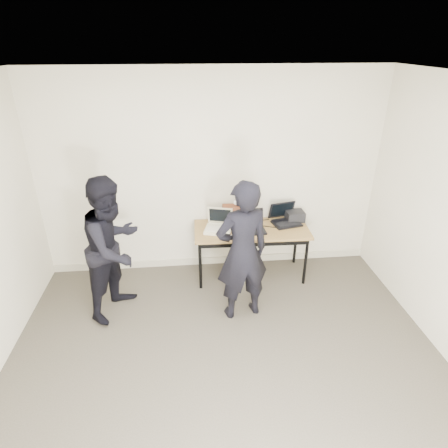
{
  "coord_description": "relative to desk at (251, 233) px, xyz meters",
  "views": [
    {
      "loc": [
        -0.31,
        -2.42,
        2.97
      ],
      "look_at": [
        0.1,
        1.6,
        0.95
      ],
      "focal_mm": 30.0,
      "sensor_mm": 36.0,
      "label": 1
    }
  ],
  "objects": [
    {
      "name": "desk",
      "position": [
        0.0,
        0.0,
        0.0
      ],
      "size": [
        1.52,
        0.69,
        0.72
      ],
      "rotation": [
        0.0,
        0.0,
        -0.03
      ],
      "color": "olive",
      "rests_on": "ground"
    },
    {
      "name": "person_typist",
      "position": [
        -0.24,
        -0.78,
        0.18
      ],
      "size": [
        0.69,
        0.53,
        1.68
      ],
      "primitive_type": "imported",
      "rotation": [
        0.0,
        0.0,
        3.38
      ],
      "color": "black",
      "rests_on": "ground"
    },
    {
      "name": "laptop_beige",
      "position": [
        -0.43,
        0.02,
        0.11
      ],
      "size": [
        0.4,
        0.4,
        0.27
      ],
      "rotation": [
        0.0,
        0.0,
        -0.26
      ],
      "color": "beige",
      "rests_on": "desk"
    },
    {
      "name": "baseboard",
      "position": [
        -0.49,
        0.35,
        -0.61
      ],
      "size": [
        4.5,
        0.03,
        0.1
      ],
      "primitive_type": "cube",
      "color": "#B6B097",
      "rests_on": "ground"
    },
    {
      "name": "cables",
      "position": [
        0.05,
        0.0,
        0.06
      ],
      "size": [
        1.15,
        0.45,
        0.01
      ],
      "rotation": [
        0.0,
        0.0,
        0.06
      ],
      "color": "silver",
      "rests_on": "desk"
    },
    {
      "name": "leather_satchel",
      "position": [
        -0.18,
        0.23,
        0.19
      ],
      "size": [
        0.36,
        0.18,
        0.25
      ],
      "rotation": [
        0.0,
        0.0,
        -0.02
      ],
      "color": "brown",
      "rests_on": "desk"
    },
    {
      "name": "laptop_right",
      "position": [
        0.48,
        0.14,
        0.12
      ],
      "size": [
        0.43,
        0.42,
        0.27
      ],
      "rotation": [
        0.0,
        0.0,
        0.22
      ],
      "color": "black",
      "rests_on": "desk"
    },
    {
      "name": "room",
      "position": [
        -0.49,
        -1.89,
        0.69
      ],
      "size": [
        4.6,
        4.6,
        2.8
      ],
      "color": "#443E34",
      "rests_on": "ground"
    },
    {
      "name": "tissue",
      "position": [
        -0.15,
        0.23,
        0.34
      ],
      "size": [
        0.14,
        0.11,
        0.08
      ],
      "primitive_type": "ellipsoid",
      "rotation": [
        0.0,
        0.0,
        -0.06
      ],
      "color": "white",
      "rests_on": "leather_satchel"
    },
    {
      "name": "person_observer",
      "position": [
        -1.68,
        -0.53,
        0.18
      ],
      "size": [
        0.95,
        1.03,
        1.69
      ],
      "primitive_type": "imported",
      "rotation": [
        0.0,
        0.0,
        1.07
      ],
      "color": "black",
      "rests_on": "ground"
    },
    {
      "name": "power_brick",
      "position": [
        -0.22,
        -0.17,
        0.07
      ],
      "size": [
        0.09,
        0.06,
        0.03
      ],
      "primitive_type": "cube",
      "rotation": [
        0.0,
        0.0,
        0.16
      ],
      "color": "black",
      "rests_on": "desk"
    },
    {
      "name": "equipment_box",
      "position": [
        0.63,
        0.19,
        0.13
      ],
      "size": [
        0.25,
        0.21,
        0.14
      ],
      "primitive_type": "cube",
      "rotation": [
        0.0,
        0.0,
        0.05
      ],
      "color": "black",
      "rests_on": "desk"
    },
    {
      "name": "laptop_center",
      "position": [
        -0.01,
        -0.01,
        0.12
      ],
      "size": [
        0.36,
        0.35,
        0.26
      ],
      "rotation": [
        0.0,
        0.0,
        0.07
      ],
      "color": "black",
      "rests_on": "desk"
    }
  ]
}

